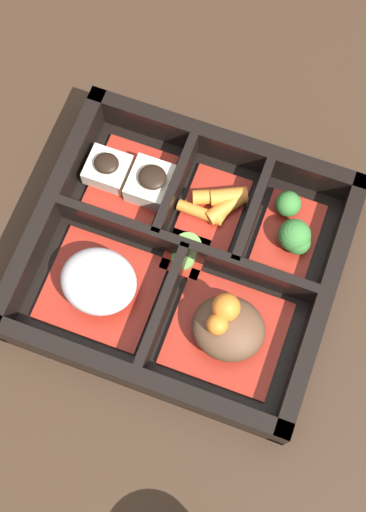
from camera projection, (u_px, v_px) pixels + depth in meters
ground_plane at (183, 265)px, 0.64m from camera, size 3.00×3.00×0.00m
bento_base at (183, 263)px, 0.63m from camera, size 0.26×0.24×0.01m
bento_rim at (185, 254)px, 0.62m from camera, size 0.26×0.24×0.04m
bowl_stew at (227, 328)px, 0.59m from camera, size 0.10×0.09×0.05m
bowl_rice at (99, 283)px, 0.60m from camera, size 0.10×0.09×0.04m
bowl_greens at (292, 231)px, 0.62m from camera, size 0.05×0.08×0.03m
bowl_carrots at (217, 205)px, 0.64m from camera, size 0.06×0.08×0.02m
bowl_tofu at (133, 179)px, 0.64m from camera, size 0.08×0.08×0.03m
bowl_pickles at (184, 252)px, 0.63m from camera, size 0.04×0.04×0.01m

